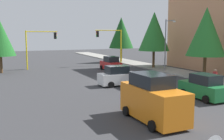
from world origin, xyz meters
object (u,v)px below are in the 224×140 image
(car_white, at_px, (118,76))
(pedestrian_crossing, at_px, (215,77))
(tree_roadside_far, at_px, (121,33))
(car_red, at_px, (111,64))
(delivery_van_orange, at_px, (153,99))
(traffic_signal_far_right, at_px, (39,42))
(car_green, at_px, (204,87))
(tree_roadside_near, at_px, (206,32))
(street_lamp_curbside, at_px, (167,40))
(tree_roadside_mid, at_px, (154,31))
(tree_opposite_side, at_px, (0,37))
(traffic_signal_far_left, at_px, (111,40))

(car_white, height_order, pedestrian_crossing, car_white)
(tree_roadside_far, height_order, car_red, tree_roadside_far)
(delivery_van_orange, bearing_deg, traffic_signal_far_right, -175.33)
(tree_roadside_far, distance_m, car_green, 28.83)
(tree_roadside_far, bearing_deg, car_green, -12.93)
(tree_roadside_near, bearing_deg, street_lamp_curbside, -166.95)
(tree_roadside_far, height_order, pedestrian_crossing, tree_roadside_far)
(tree_roadside_far, xyz_separation_m, car_white, (20.00, -10.13, -4.44))
(tree_roadside_far, bearing_deg, street_lamp_curbside, -1.19)
(tree_roadside_mid, height_order, car_white, tree_roadside_mid)
(car_white, relative_size, pedestrian_crossing, 2.34)
(traffic_signal_far_right, distance_m, car_white, 17.06)
(tree_roadside_far, distance_m, tree_roadside_near, 20.02)
(tree_opposite_side, height_order, car_red, tree_opposite_side)
(traffic_signal_far_right, height_order, tree_roadside_mid, tree_roadside_mid)
(tree_opposite_side, xyz_separation_m, pedestrian_crossing, (18.31, 18.79, -3.80))
(traffic_signal_far_left, bearing_deg, tree_roadside_mid, 35.49)
(traffic_signal_far_right, bearing_deg, street_lamp_curbside, 55.08)
(street_lamp_curbside, distance_m, delivery_van_orange, 20.90)
(car_red, relative_size, car_green, 0.97)
(tree_roadside_mid, bearing_deg, tree_roadside_near, 2.86)
(tree_opposite_side, xyz_separation_m, tree_roadside_mid, (4.00, 21.00, 0.77))
(street_lamp_curbside, distance_m, car_white, 11.83)
(tree_opposite_side, bearing_deg, car_red, 76.76)
(traffic_signal_far_left, xyz_separation_m, tree_roadside_near, (16.00, 4.78, 1.21))
(delivery_van_orange, distance_m, pedestrian_crossing, 12.98)
(street_lamp_curbside, xyz_separation_m, pedestrian_crossing, (9.92, -1.41, -3.44))
(traffic_signal_far_right, distance_m, pedestrian_crossing, 24.57)
(street_lamp_curbside, distance_m, tree_roadside_mid, 4.60)
(traffic_signal_far_left, distance_m, car_white, 17.51)
(traffic_signal_far_right, bearing_deg, tree_roadside_near, 45.33)
(traffic_signal_far_right, distance_m, delivery_van_orange, 26.92)
(tree_roadside_mid, height_order, car_red, tree_roadside_mid)
(car_green, height_order, pedestrian_crossing, car_green)
(traffic_signal_far_left, relative_size, street_lamp_curbside, 0.83)
(car_green, bearing_deg, pedestrian_crossing, 126.49)
(car_green, bearing_deg, tree_roadside_near, 136.47)
(street_lamp_curbside, xyz_separation_m, tree_opposite_side, (-8.39, -20.20, 0.36))
(tree_roadside_far, distance_m, pedestrian_crossing, 24.77)
(traffic_signal_far_right, height_order, street_lamp_curbside, street_lamp_curbside)
(car_green, bearing_deg, car_white, -154.21)
(tree_roadside_mid, height_order, pedestrian_crossing, tree_roadside_mid)
(tree_roadside_near, xyz_separation_m, car_green, (7.76, -7.37, -4.43))
(traffic_signal_far_left, xyz_separation_m, delivery_van_orange, (26.70, -9.22, -2.84))
(traffic_signal_far_right, relative_size, pedestrian_crossing, 3.29)
(traffic_signal_far_left, distance_m, pedestrian_crossing, 20.67)
(car_green, bearing_deg, traffic_signal_far_left, 173.76)
(tree_roadside_far, xyz_separation_m, tree_roadside_near, (20.00, 1.00, -0.01))
(tree_opposite_side, relative_size, tree_roadside_mid, 0.86)
(car_white, height_order, car_green, same)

